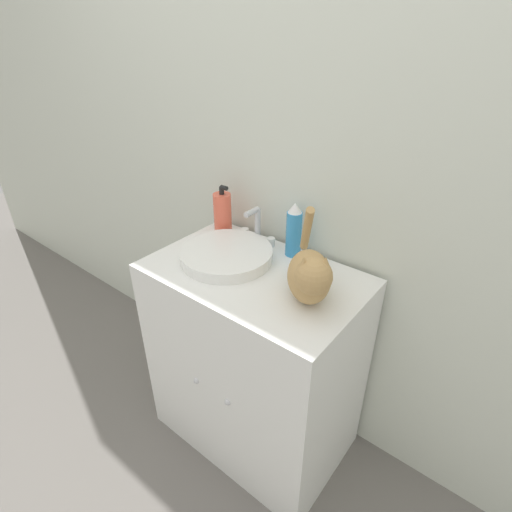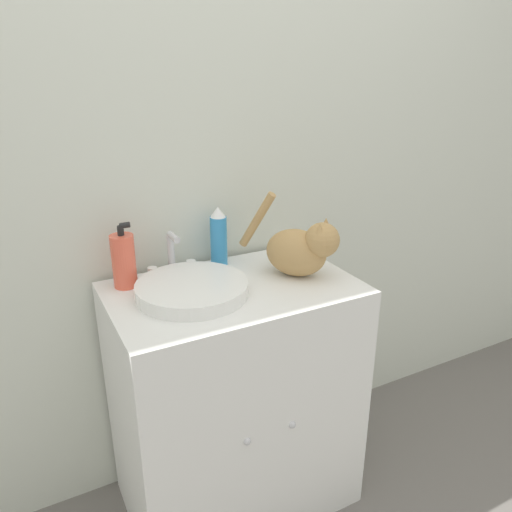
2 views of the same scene
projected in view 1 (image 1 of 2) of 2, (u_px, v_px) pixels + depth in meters
name	position (u px, v px, depth m)	size (l,w,h in m)	color
ground_plane	(218.00, 468.00, 1.68)	(8.00, 8.00, 0.00)	slate
wall_back	(305.00, 144.00, 1.41)	(6.00, 0.05, 2.50)	silver
vanity_cabinet	(254.00, 361.00, 1.63)	(0.78, 0.50, 0.86)	white
sink_basin	(226.00, 255.00, 1.48)	(0.34, 0.34, 0.04)	white
faucet	(257.00, 228.00, 1.58)	(0.17, 0.09, 0.15)	silver
cat	(310.00, 275.00, 1.22)	(0.27, 0.32, 0.27)	tan
soap_bottle	(223.00, 213.00, 1.64)	(0.07, 0.07, 0.21)	#EF6047
spray_bottle	(294.00, 230.00, 1.47)	(0.06, 0.06, 0.21)	#338CCC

